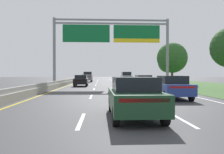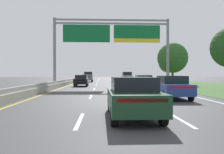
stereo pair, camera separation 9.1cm
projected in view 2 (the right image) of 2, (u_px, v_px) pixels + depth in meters
ground_plane at (109, 86)px, 33.04m from camera, size 220.00×220.00×0.00m
lane_striping at (109, 86)px, 32.59m from camera, size 11.96×106.00×0.01m
grass_verge_right at (206, 86)px, 33.68m from camera, size 14.00×110.00×0.02m
median_barrier_concrete at (62, 84)px, 32.74m from camera, size 0.60×110.00×0.85m
overhead_sign_gantry at (112, 38)px, 30.27m from camera, size 15.06×0.42×8.92m
pickup_truck_grey at (88, 77)px, 50.72m from camera, size 2.00×5.40×2.20m
car_black_left_lane_sedan at (81, 80)px, 32.50m from camera, size 1.86×4.42×1.57m
car_blue_right_lane_sedan at (171, 87)px, 16.01m from camera, size 1.89×4.43×1.57m
car_gold_right_lane_sedan at (143, 82)px, 26.92m from camera, size 1.86×4.42×1.57m
car_silver_right_lane_suv at (127, 77)px, 45.08m from camera, size 1.95×4.72×2.11m
car_darkgreen_centre_lane_sedan at (133, 96)px, 9.09m from camera, size 1.83×4.40×1.57m
roadside_tree_far at (173, 58)px, 37.53m from camera, size 4.86×4.86×6.74m
roadside_tree_distant at (169, 63)px, 49.73m from camera, size 4.20×4.20×6.20m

